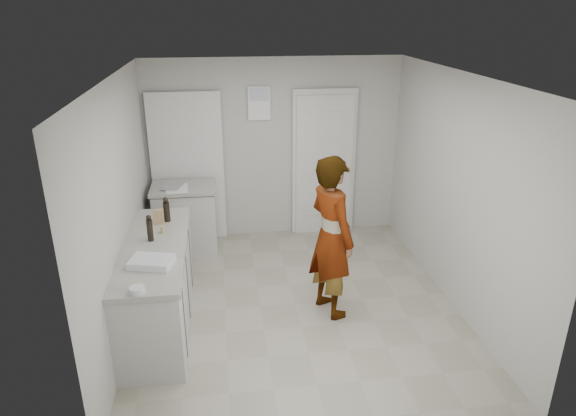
{
  "coord_description": "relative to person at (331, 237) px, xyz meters",
  "views": [
    {
      "loc": [
        -0.75,
        -4.89,
        3.13
      ],
      "look_at": [
        -0.02,
        0.4,
        1.0
      ],
      "focal_mm": 32.0,
      "sensor_mm": 36.0,
      "label": 1
    }
  ],
  "objects": [
    {
      "name": "oil_cruet_a",
      "position": [
        -1.71,
        0.55,
        0.18
      ],
      "size": [
        0.07,
        0.07,
        0.28
      ],
      "color": "black",
      "rests_on": "main_counter"
    },
    {
      "name": "cake_mix_box",
      "position": [
        -1.79,
        0.48,
        0.13
      ],
      "size": [
        0.11,
        0.06,
        0.17
      ],
      "primitive_type": "cube",
      "rotation": [
        0.0,
        0.0,
        -0.11
      ],
      "color": "#9B704D",
      "rests_on": "main_counter"
    },
    {
      "name": "baking_dish",
      "position": [
        -1.77,
        -0.47,
        0.08
      ],
      "size": [
        0.43,
        0.35,
        0.07
      ],
      "rotation": [
        0.0,
        0.0,
        -0.25
      ],
      "color": "silver",
      "rests_on": "main_counter"
    },
    {
      "name": "main_counter",
      "position": [
        -1.8,
        -0.04,
        -0.45
      ],
      "size": [
        0.64,
        1.96,
        0.93
      ],
      "color": "#B8B8B3",
      "rests_on": "ground"
    },
    {
      "name": "person",
      "position": [
        0.0,
        0.0,
        0.0
      ],
      "size": [
        0.64,
        0.75,
        1.76
      ],
      "primitive_type": "imported",
      "rotation": [
        0.0,
        0.0,
        1.96
      ],
      "color": "silver",
      "rests_on": "ground"
    },
    {
      "name": "side_counter",
      "position": [
        -1.6,
        1.71,
        -0.45
      ],
      "size": [
        0.84,
        0.61,
        0.93
      ],
      "color": "#B8B8B3",
      "rests_on": "ground"
    },
    {
      "name": "egg_bowl",
      "position": [
        -1.83,
        -0.94,
        0.07
      ],
      "size": [
        0.13,
        0.13,
        0.05
      ],
      "color": "silver",
      "rests_on": "main_counter"
    },
    {
      "name": "spice_jar",
      "position": [
        -1.73,
        0.24,
        0.08
      ],
      "size": [
        0.05,
        0.05,
        0.07
      ],
      "primitive_type": "cylinder",
      "color": "tan",
      "rests_on": "main_counter"
    },
    {
      "name": "room_shell",
      "position": [
        -0.53,
        2.11,
        0.15
      ],
      "size": [
        4.0,
        4.0,
        4.0
      ],
      "color": "#B0AEA6",
      "rests_on": "ground"
    },
    {
      "name": "papers",
      "position": [
        -1.68,
        1.61,
        0.05
      ],
      "size": [
        0.3,
        0.37,
        0.01
      ],
      "primitive_type": "cube",
      "rotation": [
        0.0,
        0.0,
        0.07
      ],
      "color": "white",
      "rests_on": "side_counter"
    },
    {
      "name": "ground",
      "position": [
        -0.35,
        0.16,
        -0.88
      ],
      "size": [
        4.0,
        4.0,
        0.0
      ],
      "primitive_type": "plane",
      "color": "gray",
      "rests_on": "ground"
    },
    {
      "name": "oil_cruet_b",
      "position": [
        -1.83,
        0.07,
        0.18
      ],
      "size": [
        0.06,
        0.06,
        0.28
      ],
      "color": "black",
      "rests_on": "main_counter"
    }
  ]
}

